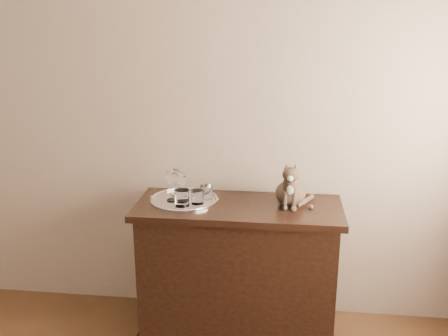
{
  "coord_description": "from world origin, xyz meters",
  "views": [
    {
      "loc": [
        0.84,
        -0.76,
        1.88
      ],
      "look_at": [
        0.52,
        1.95,
        1.07
      ],
      "focal_mm": 40.0,
      "sensor_mm": 36.0,
      "label": 1
    }
  ],
  "objects_px": {
    "wine_glass_c": "(171,185)",
    "sideboard": "(238,271)",
    "wine_glass_d": "(181,186)",
    "wine_glass_a": "(175,181)",
    "tumbler_c": "(206,192)",
    "tray": "(184,200)",
    "tumbler_a": "(197,197)",
    "cat": "(291,182)",
    "tumbler_b": "(182,198)"
  },
  "relations": [
    {
      "from": "sideboard",
      "to": "wine_glass_c",
      "type": "bearing_deg",
      "value": 178.93
    },
    {
      "from": "wine_glass_c",
      "to": "cat",
      "type": "xyz_separation_m",
      "value": [
        0.69,
        0.04,
        0.03
      ]
    },
    {
      "from": "wine_glass_c",
      "to": "tumbler_b",
      "type": "relative_size",
      "value": 2.04
    },
    {
      "from": "tumbler_b",
      "to": "cat",
      "type": "distance_m",
      "value": 0.63
    },
    {
      "from": "cat",
      "to": "wine_glass_d",
      "type": "bearing_deg",
      "value": -174.41
    },
    {
      "from": "wine_glass_a",
      "to": "tumbler_c",
      "type": "xyz_separation_m",
      "value": [
        0.2,
        -0.05,
        -0.04
      ]
    },
    {
      "from": "tumbler_a",
      "to": "cat",
      "type": "distance_m",
      "value": 0.55
    },
    {
      "from": "sideboard",
      "to": "tumbler_b",
      "type": "relative_size",
      "value": 12.65
    },
    {
      "from": "wine_glass_a",
      "to": "wine_glass_d",
      "type": "distance_m",
      "value": 0.1
    },
    {
      "from": "sideboard",
      "to": "wine_glass_d",
      "type": "relative_size",
      "value": 7.02
    },
    {
      "from": "tray",
      "to": "wine_glass_d",
      "type": "xyz_separation_m",
      "value": [
        -0.02,
        -0.0,
        0.09
      ]
    },
    {
      "from": "wine_glass_c",
      "to": "sideboard",
      "type": "bearing_deg",
      "value": -1.07
    },
    {
      "from": "wine_glass_c",
      "to": "tumbler_b",
      "type": "xyz_separation_m",
      "value": [
        0.08,
        -0.08,
        -0.05
      ]
    },
    {
      "from": "wine_glass_d",
      "to": "tumbler_c",
      "type": "height_order",
      "value": "wine_glass_d"
    },
    {
      "from": "sideboard",
      "to": "tumbler_b",
      "type": "xyz_separation_m",
      "value": [
        -0.32,
        -0.07,
        0.48
      ]
    },
    {
      "from": "tray",
      "to": "tumbler_a",
      "type": "height_order",
      "value": "tumbler_a"
    },
    {
      "from": "tray",
      "to": "wine_glass_d",
      "type": "relative_size",
      "value": 2.34
    },
    {
      "from": "sideboard",
      "to": "wine_glass_a",
      "type": "height_order",
      "value": "wine_glass_a"
    },
    {
      "from": "tray",
      "to": "wine_glass_c",
      "type": "height_order",
      "value": "wine_glass_c"
    },
    {
      "from": "sideboard",
      "to": "tumbler_c",
      "type": "xyz_separation_m",
      "value": [
        -0.2,
        0.06,
        0.47
      ]
    },
    {
      "from": "wine_glass_c",
      "to": "cat",
      "type": "bearing_deg",
      "value": 3.63
    },
    {
      "from": "sideboard",
      "to": "tray",
      "type": "xyz_separation_m",
      "value": [
        -0.32,
        0.03,
        0.43
      ]
    },
    {
      "from": "wine_glass_c",
      "to": "cat",
      "type": "height_order",
      "value": "cat"
    },
    {
      "from": "cat",
      "to": "wine_glass_c",
      "type": "bearing_deg",
      "value": -173.21
    },
    {
      "from": "tumbler_c",
      "to": "sideboard",
      "type": "bearing_deg",
      "value": -16.53
    },
    {
      "from": "wine_glass_a",
      "to": "wine_glass_d",
      "type": "height_order",
      "value": "wine_glass_a"
    },
    {
      "from": "wine_glass_d",
      "to": "tray",
      "type": "bearing_deg",
      "value": 6.28
    },
    {
      "from": "wine_glass_c",
      "to": "wine_glass_d",
      "type": "distance_m",
      "value": 0.06
    },
    {
      "from": "wine_glass_d",
      "to": "tumbler_c",
      "type": "relative_size",
      "value": 2.05
    },
    {
      "from": "tray",
      "to": "wine_glass_a",
      "type": "height_order",
      "value": "wine_glass_a"
    },
    {
      "from": "tray",
      "to": "wine_glass_a",
      "type": "xyz_separation_m",
      "value": [
        -0.07,
        0.08,
        0.09
      ]
    },
    {
      "from": "tumbler_a",
      "to": "tumbler_c",
      "type": "xyz_separation_m",
      "value": [
        0.04,
        0.08,
        0.0
      ]
    },
    {
      "from": "wine_glass_a",
      "to": "wine_glass_c",
      "type": "bearing_deg",
      "value": -88.57
    },
    {
      "from": "tray",
      "to": "tumbler_a",
      "type": "xyz_separation_m",
      "value": [
        0.09,
        -0.05,
        0.04
      ]
    },
    {
      "from": "wine_glass_a",
      "to": "wine_glass_c",
      "type": "relative_size",
      "value": 0.89
    },
    {
      "from": "wine_glass_c",
      "to": "cat",
      "type": "relative_size",
      "value": 0.72
    },
    {
      "from": "tumbler_c",
      "to": "cat",
      "type": "bearing_deg",
      "value": -0.78
    },
    {
      "from": "tray",
      "to": "tumbler_a",
      "type": "relative_size",
      "value": 4.94
    },
    {
      "from": "wine_glass_d",
      "to": "wine_glass_a",
      "type": "bearing_deg",
      "value": 123.94
    },
    {
      "from": "wine_glass_a",
      "to": "cat",
      "type": "relative_size",
      "value": 0.64
    },
    {
      "from": "tumbler_b",
      "to": "tray",
      "type": "bearing_deg",
      "value": 94.63
    },
    {
      "from": "tray",
      "to": "tumbler_a",
      "type": "bearing_deg",
      "value": -29.68
    },
    {
      "from": "tumbler_b",
      "to": "tumbler_c",
      "type": "relative_size",
      "value": 1.14
    },
    {
      "from": "tray",
      "to": "cat",
      "type": "bearing_deg",
      "value": 2.33
    },
    {
      "from": "tray",
      "to": "tumbler_c",
      "type": "distance_m",
      "value": 0.14
    },
    {
      "from": "wine_glass_d",
      "to": "tumbler_a",
      "type": "xyz_separation_m",
      "value": [
        0.1,
        -0.05,
        -0.04
      ]
    },
    {
      "from": "tumbler_c",
      "to": "cat",
      "type": "relative_size",
      "value": 0.31
    },
    {
      "from": "tray",
      "to": "cat",
      "type": "height_order",
      "value": "cat"
    },
    {
      "from": "wine_glass_d",
      "to": "tumbler_a",
      "type": "relative_size",
      "value": 2.11
    },
    {
      "from": "tumbler_b",
      "to": "wine_glass_a",
      "type": "bearing_deg",
      "value": 114.28
    }
  ]
}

